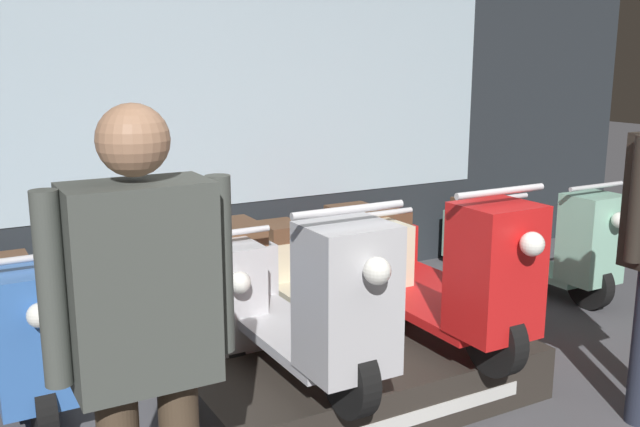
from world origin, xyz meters
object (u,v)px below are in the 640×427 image
Objects in this scene: scooter_display_left at (284,293)px; scooter_backrow_2 at (323,275)px; scooter_backrow_3 at (435,256)px; scooter_backrow_0 at (21,326)px; person_left_browsing at (143,326)px; scooter_display_right at (418,269)px; scooter_backrow_1 at (188,298)px; scooter_backrow_4 at (528,241)px.

scooter_display_left reaches higher than scooter_backrow_2.
scooter_backrow_3 is at bearing 29.05° from scooter_display_left.
scooter_backrow_0 is 1.97m from person_left_browsing.
scooter_backrow_1 is (-1.00, 0.93, -0.28)m from scooter_display_right.
scooter_backrow_4 is at bearing 0.00° from scooter_backrow_1.
scooter_display_left is 1.00× the size of scooter_backrow_4.
scooter_display_left is 1.03× the size of person_left_browsing.
scooter_display_left is 1.00× the size of scooter_backrow_2.
person_left_browsing is at bearing -135.23° from scooter_display_left.
scooter_display_right is at bearing 27.98° from person_left_browsing.
scooter_backrow_1 and scooter_backrow_4 have the same top height.
scooter_display_right is 2.16m from scooter_backrow_0.
scooter_display_right is 1.39m from scooter_backrow_1.
scooter_backrow_1 is (0.93, 0.00, 0.00)m from scooter_backrow_0.
scooter_backrow_1 is at bearing 180.00° from scooter_backrow_2.
scooter_backrow_0 is at bearing 180.00° from scooter_backrow_4.
person_left_browsing is at bearing -84.88° from scooter_backrow_0.
scooter_display_left is 1.00× the size of scooter_backrow_0.
scooter_display_left reaches higher than scooter_backrow_1.
person_left_browsing is at bearing -144.54° from scooter_backrow_3.
scooter_backrow_0 is at bearing 139.90° from scooter_display_left.
scooter_display_left is at bearing -128.81° from scooter_backrow_2.
scooter_backrow_3 and scooter_backrow_4 have the same top height.
scooter_backrow_3 is (0.93, 0.00, 0.00)m from scooter_backrow_2.
scooter_display_left is 1.37m from person_left_browsing.
scooter_backrow_0 is 0.93m from scooter_backrow_1.
scooter_display_left is at bearing -150.95° from scooter_backrow_3.
scooter_backrow_0 and scooter_backrow_3 have the same top height.
scooter_backrow_1 is 1.00× the size of scooter_backrow_4.
scooter_backrow_1 and scooter_backrow_2 have the same top height.
scooter_backrow_3 is 0.93m from scooter_backrow_4.
person_left_browsing is at bearing -152.02° from scooter_display_right.
scooter_backrow_0 is at bearing 180.00° from scooter_backrow_3.
scooter_display_left is 1.48m from scooter_backrow_0.
person_left_browsing reaches higher than scooter_display_left.
scooter_display_left reaches higher than scooter_backrow_4.
scooter_backrow_0 is at bearing 154.12° from scooter_display_right.
scooter_backrow_2 is 0.93m from scooter_backrow_3.
person_left_browsing reaches higher than scooter_backrow_0.
scooter_display_right is at bearing -25.88° from scooter_backrow_0.
scooter_display_right reaches higher than scooter_backrow_2.
scooter_backrow_3 is at bearing 0.00° from scooter_backrow_0.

